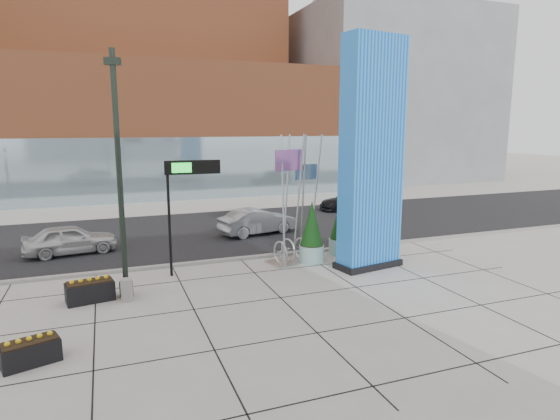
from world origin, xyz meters
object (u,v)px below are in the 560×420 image
object	(u,v)px
car_silver_mid	(258,222)
blue_pylon	(372,159)
concrete_bollard	(127,290)
car_white_west	(70,240)
public_art_sculpture	(295,229)
lamp_post	(121,200)
overhead_street_sign	(188,177)

from	to	relation	value
car_silver_mid	blue_pylon	bearing A→B (deg)	-174.02
concrete_bollard	car_white_west	bearing A→B (deg)	106.67
blue_pylon	public_art_sculpture	world-z (taller)	blue_pylon
lamp_post	overhead_street_sign	xyz separation A→B (m)	(2.57, 1.71, 0.50)
lamp_post	car_white_west	bearing A→B (deg)	107.94
blue_pylon	car_silver_mid	xyz separation A→B (m)	(-2.49, 7.41, -3.83)
car_silver_mid	lamp_post	bearing A→B (deg)	123.06
car_silver_mid	overhead_street_sign	bearing A→B (deg)	128.05
overhead_street_sign	car_white_west	bearing A→B (deg)	136.63
public_art_sculpture	lamp_post	bearing A→B (deg)	-179.15
blue_pylon	lamp_post	world-z (taller)	blue_pylon
lamp_post	car_silver_mid	size ratio (longest dim) A/B	1.95
public_art_sculpture	car_silver_mid	world-z (taller)	public_art_sculpture
concrete_bollard	public_art_sculpture	bearing A→B (deg)	18.58
lamp_post	public_art_sculpture	distance (m)	7.69
overhead_street_sign	concrete_bollard	bearing A→B (deg)	-136.52
blue_pylon	car_white_west	xyz separation A→B (m)	(-11.87, 6.59, -3.85)
concrete_bollard	car_silver_mid	size ratio (longest dim) A/B	0.18
blue_pylon	concrete_bollard	world-z (taller)	blue_pylon
blue_pylon	car_white_west	distance (m)	14.11
public_art_sculpture	overhead_street_sign	xyz separation A→B (m)	(-4.62, -0.20, 2.46)
concrete_bollard	car_white_west	distance (m)	7.42
blue_pylon	concrete_bollard	xyz separation A→B (m)	(-9.74, -0.51, -4.15)
public_art_sculpture	concrete_bollard	distance (m)	7.66
public_art_sculpture	overhead_street_sign	distance (m)	5.24
blue_pylon	overhead_street_sign	world-z (taller)	blue_pylon
car_silver_mid	car_white_west	bearing A→B (deg)	82.44
blue_pylon	car_white_west	world-z (taller)	blue_pylon
lamp_post	overhead_street_sign	distance (m)	3.12
public_art_sculpture	concrete_bollard	world-z (taller)	public_art_sculpture
overhead_street_sign	lamp_post	bearing A→B (deg)	-143.70
public_art_sculpture	car_white_west	bearing A→B (deg)	139.35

